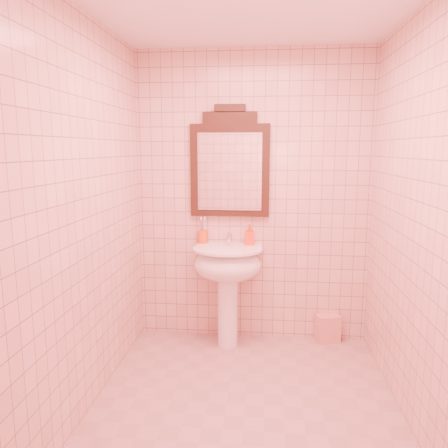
# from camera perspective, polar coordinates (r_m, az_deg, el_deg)

# --- Properties ---
(floor) EXTENTS (2.20, 2.20, 0.00)m
(floor) POSITION_cam_1_polar(r_m,az_deg,el_deg) (3.14, 2.78, -22.47)
(floor) COLOR tan
(floor) RESTS_ON ground
(back_wall) EXTENTS (2.00, 0.02, 2.50)m
(back_wall) POSITION_cam_1_polar(r_m,az_deg,el_deg) (3.78, 3.73, 3.31)
(back_wall) COLOR beige
(back_wall) RESTS_ON floor
(pedestal_sink) EXTENTS (0.58, 0.58, 0.86)m
(pedestal_sink) POSITION_cam_1_polar(r_m,az_deg,el_deg) (3.68, 0.48, -6.20)
(pedestal_sink) COLOR white
(pedestal_sink) RESTS_ON floor
(faucet) EXTENTS (0.04, 0.16, 0.11)m
(faucet) POSITION_cam_1_polar(r_m,az_deg,el_deg) (3.75, 0.67, -1.83)
(faucet) COLOR white
(faucet) RESTS_ON pedestal_sink
(mirror) EXTENTS (0.67, 0.06, 0.94)m
(mirror) POSITION_cam_1_polar(r_m,az_deg,el_deg) (3.74, 0.77, 7.65)
(mirror) COLOR black
(mirror) RESTS_ON back_wall
(toothbrush_cup) EXTENTS (0.09, 0.09, 0.21)m
(toothbrush_cup) POSITION_cam_1_polar(r_m,az_deg,el_deg) (3.82, -2.80, -1.64)
(toothbrush_cup) COLOR #E04E12
(toothbrush_cup) RESTS_ON pedestal_sink
(soap_dispenser) EXTENTS (0.08, 0.09, 0.18)m
(soap_dispenser) POSITION_cam_1_polar(r_m,az_deg,el_deg) (3.73, 3.35, -1.40)
(soap_dispenser) COLOR red
(soap_dispenser) RESTS_ON pedestal_sink
(towel) EXTENTS (0.22, 0.18, 0.24)m
(towel) POSITION_cam_1_polar(r_m,az_deg,el_deg) (4.05, 13.39, -13.10)
(towel) COLOR pink
(towel) RESTS_ON floor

